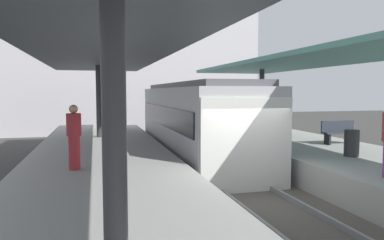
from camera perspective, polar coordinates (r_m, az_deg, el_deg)
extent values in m
plane|color=#383835|center=(9.83, 9.99, -13.10)|extent=(80.00, 80.00, 0.00)
cube|color=#9E9E99|center=(8.84, -13.43, -11.78)|extent=(4.40, 28.00, 1.00)
cube|color=#9E9E99|center=(11.77, 27.23, -8.08)|extent=(4.40, 28.00, 1.00)
cube|color=#4C4742|center=(9.80, 10.00, -12.54)|extent=(3.20, 28.00, 0.20)
cube|color=slate|center=(9.48, 5.98, -12.01)|extent=(0.08, 28.00, 0.14)
cube|color=slate|center=(10.07, 13.81, -11.14)|extent=(0.08, 28.00, 0.14)
cube|color=#ADADB2|center=(15.07, 0.48, -0.53)|extent=(2.70, 10.62, 2.90)
cube|color=silver|center=(10.07, 8.57, -3.90)|extent=(2.65, 0.08, 2.60)
cube|color=black|center=(14.74, -4.66, 0.71)|extent=(0.04, 9.77, 0.76)
cube|color=black|center=(15.46, 5.38, 0.87)|extent=(0.04, 9.77, 0.76)
cube|color=#515156|center=(15.01, 0.48, 5.37)|extent=(2.16, 10.09, 0.20)
cylinder|color=#333335|center=(3.62, -11.99, -2.15)|extent=(0.24, 0.24, 3.08)
cylinder|color=#333335|center=(16.20, -14.27, 2.82)|extent=(0.24, 0.24, 3.08)
cube|color=#3D4247|center=(9.97, -14.03, 11.24)|extent=(4.18, 21.00, 0.16)
cylinder|color=#333335|center=(17.97, 10.78, 2.95)|extent=(0.24, 0.24, 3.03)
cube|color=slate|center=(12.64, 23.51, 9.32)|extent=(4.18, 21.00, 0.16)
cube|color=black|center=(14.43, 20.32, -2.82)|extent=(0.08, 0.32, 0.40)
cube|color=black|center=(15.09, 23.74, -2.62)|extent=(0.08, 0.32, 0.40)
cube|color=#2D333D|center=(14.73, 22.09, -1.83)|extent=(1.40, 0.40, 0.06)
cube|color=#2D333D|center=(14.85, 21.70, -0.88)|extent=(1.40, 0.06, 0.40)
cylinder|color=#262628|center=(14.37, 10.71, 0.95)|extent=(0.08, 0.08, 2.20)
cube|color=navy|center=(14.35, 10.76, 4.74)|extent=(0.90, 0.06, 0.32)
cylinder|color=#2D2D30|center=(12.10, 23.58, -3.31)|extent=(0.44, 0.44, 0.80)
cylinder|color=maroon|center=(9.66, -17.81, -4.86)|extent=(0.28, 0.28, 0.85)
cylinder|color=maroon|center=(9.57, -17.91, -0.69)|extent=(0.36, 0.36, 0.56)
sphere|color=tan|center=(9.55, -17.97, 1.63)|extent=(0.22, 0.22, 0.22)
cube|color=#B7B2B7|center=(28.75, -9.20, 9.44)|extent=(18.00, 6.00, 11.00)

